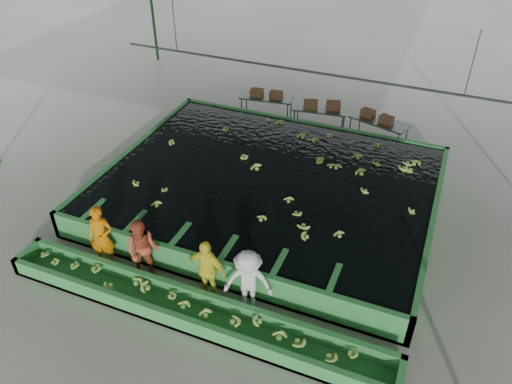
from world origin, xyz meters
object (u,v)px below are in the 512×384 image
at_px(worker_b, 143,250).
at_px(box_stack_right, 377,120).
at_px(box_stack_left, 266,97).
at_px(sorting_trough, 190,310).
at_px(packing_table_left, 266,107).
at_px(box_stack_mid, 322,109).
at_px(flotation_tank, 268,189).
at_px(packing_table_mid, 319,119).
at_px(packing_table_right, 378,132).
at_px(worker_a, 101,237).
at_px(worker_d, 248,282).
at_px(worker_c, 207,270).

distance_m(worker_b, box_stack_right, 10.06).
bearing_deg(box_stack_left, sorting_trough, -78.39).
bearing_deg(box_stack_right, sorting_trough, -103.16).
height_order(packing_table_left, box_stack_mid, box_stack_mid).
bearing_deg(flotation_tank, packing_table_mid, 88.44).
height_order(worker_b, packing_table_right, worker_b).
distance_m(worker_a, packing_table_left, 9.61).
xyz_separation_m(worker_d, box_stack_right, (1.18, 9.20, 0.07)).
bearing_deg(packing_table_left, box_stack_left, -78.57).
bearing_deg(sorting_trough, packing_table_right, 76.22).
distance_m(sorting_trough, worker_b, 2.03).
relative_size(worker_d, packing_table_left, 0.86).
xyz_separation_m(flotation_tank, worker_d, (1.16, -4.30, 0.45)).
xyz_separation_m(worker_d, box_stack_mid, (-0.96, 9.38, 0.03)).
relative_size(box_stack_left, box_stack_right, 1.03).
height_order(packing_table_mid, packing_table_right, packing_table_right).
bearing_deg(worker_d, box_stack_mid, 80.31).
distance_m(sorting_trough, packing_table_left, 10.57).
height_order(sorting_trough, box_stack_left, box_stack_left).
bearing_deg(packing_table_mid, worker_d, -83.79).
relative_size(worker_b, packing_table_right, 0.84).
relative_size(sorting_trough, worker_b, 5.55).
bearing_deg(packing_table_right, flotation_tank, -116.61).
bearing_deg(packing_table_right, worker_c, -104.56).
height_order(worker_d, box_stack_left, worker_d).
distance_m(flotation_tank, packing_table_right, 5.47).
height_order(sorting_trough, packing_table_right, packing_table_right).
relative_size(flotation_tank, packing_table_right, 4.66).
bearing_deg(packing_table_right, packing_table_mid, 174.74).
distance_m(sorting_trough, packing_table_mid, 10.21).
distance_m(worker_a, packing_table_right, 10.70).
xyz_separation_m(packing_table_left, packing_table_mid, (2.27, -0.15, -0.01)).
bearing_deg(worker_d, worker_b, 164.48).
relative_size(worker_a, box_stack_left, 1.43).
bearing_deg(box_stack_right, box_stack_left, 176.10).
bearing_deg(worker_c, box_stack_right, 79.89).
xyz_separation_m(flotation_tank, packing_table_right, (2.45, 4.89, 0.04)).
height_order(flotation_tank, sorting_trough, flotation_tank).
relative_size(worker_b, worker_d, 1.00).
xyz_separation_m(worker_c, box_stack_left, (-2.18, 9.50, 0.07)).
bearing_deg(worker_c, box_stack_left, 106.71).
xyz_separation_m(sorting_trough, worker_c, (0.06, 0.80, 0.64)).
height_order(worker_b, worker_d, worker_d).
distance_m(worker_a, worker_d, 4.18).
bearing_deg(packing_table_mid, box_stack_mid, -19.63).
height_order(packing_table_right, box_stack_right, box_stack_right).
xyz_separation_m(worker_a, worker_c, (3.08, 0.00, -0.04)).
bearing_deg(worker_d, packing_table_mid, 80.69).
xyz_separation_m(packing_table_mid, box_stack_mid, (0.07, -0.02, 0.47)).
bearing_deg(sorting_trough, box_stack_right, 76.84).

